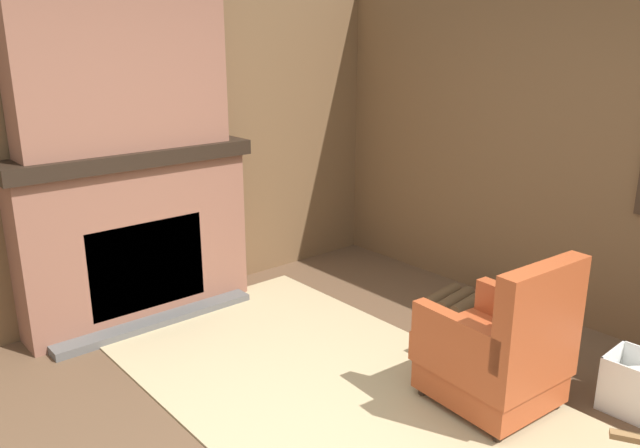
{
  "coord_description": "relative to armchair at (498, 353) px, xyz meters",
  "views": [
    {
      "loc": [
        2.03,
        -1.84,
        2.09
      ],
      "look_at": [
        -0.96,
        0.71,
        0.9
      ],
      "focal_mm": 35.0,
      "sensor_mm": 36.0,
      "label": 1
    }
  ],
  "objects": [
    {
      "name": "firewood_stack",
      "position": [
        -1.01,
        0.94,
        -0.29
      ],
      "size": [
        0.41,
        0.47,
        0.12
      ],
      "rotation": [
        0.0,
        0.0,
        0.13
      ],
      "color": "brown",
      "rests_on": "ground"
    },
    {
      "name": "wood_panel_wall_left",
      "position": [
        -2.71,
        -1.01,
        0.94
      ],
      "size": [
        0.06,
        5.45,
        2.57
      ],
      "color": "brown",
      "rests_on": "ground"
    },
    {
      "name": "oil_lamp_vase",
      "position": [
        -2.55,
        -1.61,
        1.05
      ],
      "size": [
        0.12,
        0.12,
        0.26
      ],
      "color": "#47708E",
      "rests_on": "fireplace_hearth"
    },
    {
      "name": "chimney_breast",
      "position": [
        -2.51,
        -1.01,
        1.58
      ],
      "size": [
        0.29,
        1.52,
        1.25
      ],
      "color": "brown",
      "rests_on": "fireplace_hearth"
    },
    {
      "name": "fireplace_hearth",
      "position": [
        -2.5,
        -1.01,
        0.3
      ],
      "size": [
        0.54,
        1.82,
        1.3
      ],
      "color": "brown",
      "rests_on": "ground"
    },
    {
      "name": "wood_panel_wall_back",
      "position": [
        -0.23,
        1.44,
        0.94
      ],
      "size": [
        5.45,
        0.09,
        2.57
      ],
      "color": "brown",
      "rests_on": "ground"
    },
    {
      "name": "armchair",
      "position": [
        0.0,
        0.0,
        0.0
      ],
      "size": [
        0.74,
        0.7,
        0.96
      ],
      "rotation": [
        0.0,
        0.0,
        3.07
      ],
      "color": "#A84723",
      "rests_on": "ground"
    },
    {
      "name": "decorative_plate_on_mantel",
      "position": [
        -2.57,
        -1.11,
        1.06
      ],
      "size": [
        0.06,
        0.22,
        0.22
      ],
      "color": "gold",
      "rests_on": "fireplace_hearth"
    },
    {
      "name": "storage_case",
      "position": [
        -2.55,
        -0.56,
        1.02
      ],
      "size": [
        0.13,
        0.24,
        0.13
      ],
      "color": "black",
      "rests_on": "fireplace_hearth"
    },
    {
      "name": "area_rug",
      "position": [
        -0.49,
        -0.59,
        -0.34
      ],
      "size": [
        3.89,
        1.8,
        0.01
      ],
      "color": "tan",
      "rests_on": "ground"
    }
  ]
}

